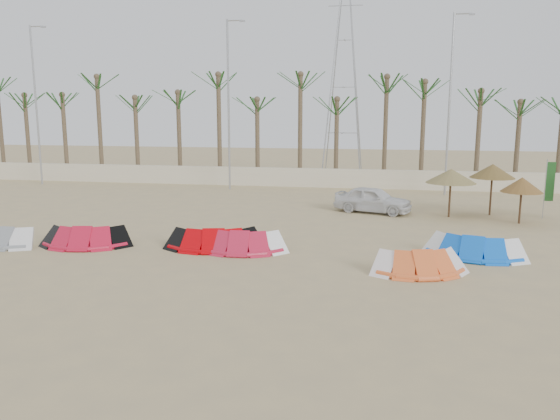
% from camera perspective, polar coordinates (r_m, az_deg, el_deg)
% --- Properties ---
extents(ground, '(120.00, 120.00, 0.00)m').
position_cam_1_polar(ground, '(16.65, -3.75, -8.11)').
color(ground, tan).
rests_on(ground, ground).
extents(boundary_wall, '(60.00, 0.30, 1.30)m').
position_cam_1_polar(boundary_wall, '(37.79, 4.37, 3.36)').
color(boundary_wall, beige).
rests_on(boundary_wall, ground).
extents(palm_line, '(52.00, 4.00, 7.70)m').
position_cam_1_polar(palm_line, '(38.95, 5.72, 12.09)').
color(palm_line, brown).
rests_on(palm_line, ground).
extents(lamp_a, '(1.25, 0.14, 11.00)m').
position_cam_1_polar(lamp_a, '(42.61, -24.11, 10.19)').
color(lamp_a, '#A5A8AD').
rests_on(lamp_a, ground).
extents(lamp_b, '(1.25, 0.14, 11.00)m').
position_cam_1_polar(lamp_b, '(36.65, -5.35, 11.14)').
color(lamp_b, '#A5A8AD').
rests_on(lamp_b, ground).
extents(lamp_c, '(1.25, 0.14, 11.00)m').
position_cam_1_polar(lamp_c, '(35.55, 17.36, 10.74)').
color(lamp_c, '#A5A8AD').
rests_on(lamp_c, ground).
extents(pylon, '(3.00, 3.00, 14.00)m').
position_cam_1_polar(pylon, '(43.72, 6.49, 3.42)').
color(pylon, '#A5A8AD').
rests_on(pylon, ground).
extents(kite_grey, '(3.93, 2.55, 0.90)m').
position_cam_1_polar(kite_grey, '(24.69, -26.85, -2.08)').
color(kite_grey, gray).
rests_on(kite_grey, ground).
extents(kite_red_left, '(3.62, 2.02, 0.90)m').
position_cam_1_polar(kite_red_left, '(22.94, -19.31, -2.42)').
color(kite_red_left, red).
rests_on(kite_red_left, ground).
extents(kite_red_mid, '(3.89, 2.20, 0.90)m').
position_cam_1_polar(kite_red_mid, '(21.46, -6.62, -2.75)').
color(kite_red_mid, '#C20006').
rests_on(kite_red_mid, ground).
extents(kite_red_right, '(3.44, 1.70, 0.90)m').
position_cam_1_polar(kite_red_right, '(20.91, -3.89, -3.05)').
color(kite_red_right, red).
rests_on(kite_red_right, ground).
extents(kite_orange, '(3.40, 2.22, 0.90)m').
position_cam_1_polar(kite_orange, '(18.67, 14.39, -5.02)').
color(kite_orange, orange).
rests_on(kite_orange, ground).
extents(kite_blue, '(3.78, 2.34, 0.90)m').
position_cam_1_polar(kite_blue, '(21.27, 19.47, -3.40)').
color(kite_blue, blue).
rests_on(kite_blue, ground).
extents(parasol_left, '(2.46, 2.46, 2.42)m').
position_cam_1_polar(parasol_left, '(28.28, 17.43, 3.41)').
color(parasol_left, '#4C331E').
rests_on(parasol_left, ground).
extents(parasol_mid, '(1.91, 1.91, 2.20)m').
position_cam_1_polar(parasol_mid, '(27.83, 23.96, 2.42)').
color(parasol_mid, '#4C331E').
rests_on(parasol_mid, ground).
extents(parasol_right, '(2.22, 2.22, 2.61)m').
position_cam_1_polar(parasol_right, '(29.45, 21.32, 3.81)').
color(parasol_right, '#4C331E').
rests_on(parasol_right, ground).
extents(flag_green, '(0.45, 0.05, 2.95)m').
position_cam_1_polar(flag_green, '(29.72, 26.30, 2.52)').
color(flag_green, '#A5A8AD').
rests_on(flag_green, ground).
extents(car, '(4.28, 2.74, 1.36)m').
position_cam_1_polar(car, '(28.82, 9.69, 1.08)').
color(car, silver).
rests_on(car, ground).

